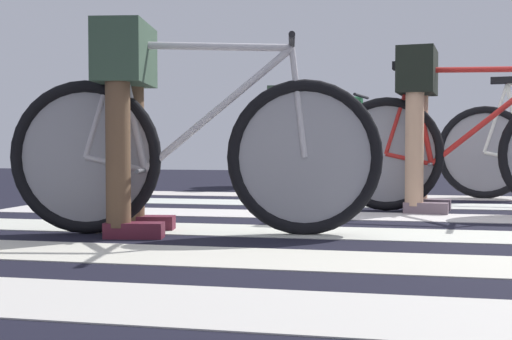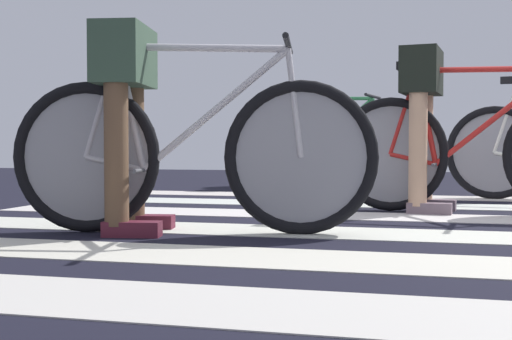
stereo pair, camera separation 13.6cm
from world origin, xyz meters
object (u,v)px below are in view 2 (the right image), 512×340
(bicycle_4_of_4, at_px, (327,148))
(bicycle_2_of_4, at_px, (474,150))
(cyclist_1_of_4, at_px, (126,99))
(cyclist_4_of_4, at_px, (297,122))
(bicycle_1_of_4, at_px, (191,152))
(cyclist_2_of_4, at_px, (422,107))

(bicycle_4_of_4, bearing_deg, bicycle_2_of_4, -51.52)
(bicycle_2_of_4, relative_size, bicycle_4_of_4, 1.01)
(cyclist_1_of_4, relative_size, bicycle_4_of_4, 0.57)
(bicycle_4_of_4, bearing_deg, cyclist_1_of_4, -86.63)
(bicycle_4_of_4, relative_size, cyclist_4_of_4, 1.73)
(cyclist_1_of_4, distance_m, bicycle_2_of_4, 2.13)
(cyclist_4_of_4, bearing_deg, bicycle_1_of_4, -76.93)
(bicycle_1_of_4, bearing_deg, cyclist_2_of_4, 42.30)
(cyclist_2_of_4, height_order, bicycle_4_of_4, cyclist_2_of_4)
(cyclist_2_of_4, height_order, cyclist_4_of_4, cyclist_2_of_4)
(bicycle_2_of_4, xyz_separation_m, bicycle_4_of_4, (-1.21, 2.29, 0.00))
(cyclist_4_of_4, bearing_deg, bicycle_2_of_4, -46.52)
(cyclist_1_of_4, relative_size, bicycle_2_of_4, 0.56)
(bicycle_1_of_4, bearing_deg, cyclist_1_of_4, 180.00)
(bicycle_2_of_4, bearing_deg, cyclist_2_of_4, -180.00)
(bicycle_2_of_4, height_order, bicycle_4_of_4, same)
(cyclist_2_of_4, bearing_deg, bicycle_4_of_4, 119.20)
(cyclist_1_of_4, bearing_deg, bicycle_2_of_4, 29.39)
(bicycle_1_of_4, bearing_deg, bicycle_4_of_4, 78.78)
(bicycle_2_of_4, xyz_separation_m, cyclist_4_of_4, (-1.52, 2.34, 0.26))
(bicycle_4_of_4, distance_m, cyclist_4_of_4, 0.40)
(bicycle_2_of_4, relative_size, cyclist_4_of_4, 1.74)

